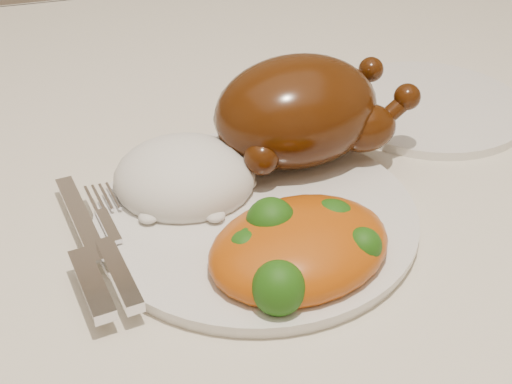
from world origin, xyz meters
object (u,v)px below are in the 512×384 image
object	(u,v)px
roast_chicken	(301,110)
dining_table	(249,255)
dinner_plate	(256,217)
side_plate	(428,106)

from	to	relation	value
roast_chicken	dining_table	bearing A→B (deg)	168.46
dining_table	dinner_plate	world-z (taller)	dinner_plate
dining_table	roast_chicken	size ratio (longest dim) A/B	8.28
dining_table	side_plate	size ratio (longest dim) A/B	7.82
dinner_plate	side_plate	xyz separation A→B (m)	(0.23, 0.14, -0.00)
side_plate	dinner_plate	bearing A→B (deg)	-149.66
side_plate	dining_table	bearing A→B (deg)	-165.05
roast_chicken	dinner_plate	bearing A→B (deg)	-138.02
dining_table	roast_chicken	bearing A→B (deg)	-4.61
dinner_plate	roast_chicken	distance (m)	0.11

